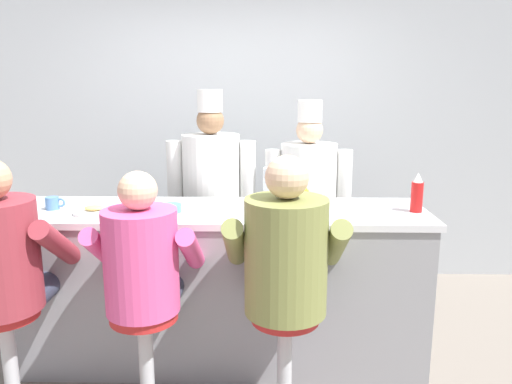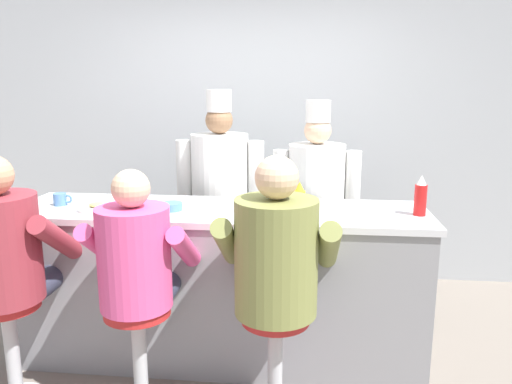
{
  "view_description": "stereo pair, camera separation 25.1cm",
  "coord_description": "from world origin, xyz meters",
  "px_view_note": "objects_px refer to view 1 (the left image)",
  "views": [
    {
      "loc": [
        0.31,
        -2.68,
        1.77
      ],
      "look_at": [
        0.24,
        0.31,
        1.13
      ],
      "focal_mm": 35.0,
      "sensor_mm": 36.0,
      "label": 1
    },
    {
      "loc": [
        0.56,
        -2.67,
        1.77
      ],
      "look_at": [
        0.24,
        0.31,
        1.13
      ],
      "focal_mm": 35.0,
      "sensor_mm": 36.0,
      "label": 2
    }
  ],
  "objects_px": {
    "breakfast_plate": "(94,211)",
    "coffee_mug_tan": "(130,200)",
    "hot_sauce_bottle_orange": "(281,206)",
    "cereal_bowl": "(170,208)",
    "water_pitcher_clear": "(273,185)",
    "mustard_bottle_yellow": "(303,203)",
    "coffee_mug_blue": "(53,203)",
    "diner_seated_maroon": "(2,262)",
    "diner_seated_olive": "(286,262)",
    "cook_in_whites_near": "(212,193)",
    "cook_in_whites_far": "(308,200)",
    "diner_seated_pink": "(143,269)",
    "ketchup_bottle_red": "(417,194)"
  },
  "relations": [
    {
      "from": "cook_in_whites_near",
      "to": "breakfast_plate",
      "type": "bearing_deg",
      "value": -127.28
    },
    {
      "from": "coffee_mug_blue",
      "to": "cook_in_whites_far",
      "type": "relative_size",
      "value": 0.08
    },
    {
      "from": "breakfast_plate",
      "to": "diner_seated_pink",
      "type": "xyz_separation_m",
      "value": [
        0.41,
        -0.49,
        -0.18
      ]
    },
    {
      "from": "hot_sauce_bottle_orange",
      "to": "diner_seated_olive",
      "type": "bearing_deg",
      "value": -87.34
    },
    {
      "from": "diner_seated_maroon",
      "to": "cook_in_whites_near",
      "type": "bearing_deg",
      "value": 53.84
    },
    {
      "from": "cereal_bowl",
      "to": "cook_in_whites_far",
      "type": "distance_m",
      "value": 1.17
    },
    {
      "from": "diner_seated_pink",
      "to": "cook_in_whites_far",
      "type": "height_order",
      "value": "cook_in_whites_far"
    },
    {
      "from": "diner_seated_maroon",
      "to": "cook_in_whites_far",
      "type": "distance_m",
      "value": 2.1
    },
    {
      "from": "mustard_bottle_yellow",
      "to": "water_pitcher_clear",
      "type": "relative_size",
      "value": 1.01
    },
    {
      "from": "diner_seated_pink",
      "to": "diner_seated_olive",
      "type": "xyz_separation_m",
      "value": [
        0.74,
        0.0,
        0.04
      ]
    },
    {
      "from": "hot_sauce_bottle_orange",
      "to": "diner_seated_maroon",
      "type": "height_order",
      "value": "diner_seated_maroon"
    },
    {
      "from": "breakfast_plate",
      "to": "cereal_bowl",
      "type": "relative_size",
      "value": 1.81
    },
    {
      "from": "ketchup_bottle_red",
      "to": "coffee_mug_blue",
      "type": "relative_size",
      "value": 1.93
    },
    {
      "from": "cook_in_whites_far",
      "to": "coffee_mug_blue",
      "type": "bearing_deg",
      "value": -157.72
    },
    {
      "from": "coffee_mug_blue",
      "to": "diner_seated_olive",
      "type": "distance_m",
      "value": 1.56
    },
    {
      "from": "ketchup_bottle_red",
      "to": "cereal_bowl",
      "type": "distance_m",
      "value": 1.51
    },
    {
      "from": "coffee_mug_blue",
      "to": "diner_seated_maroon",
      "type": "xyz_separation_m",
      "value": [
        -0.04,
        -0.57,
        -0.18
      ]
    },
    {
      "from": "hot_sauce_bottle_orange",
      "to": "cook_in_whites_near",
      "type": "distance_m",
      "value": 1.08
    },
    {
      "from": "diner_seated_pink",
      "to": "hot_sauce_bottle_orange",
      "type": "bearing_deg",
      "value": 27.15
    },
    {
      "from": "cereal_bowl",
      "to": "coffee_mug_tan",
      "type": "xyz_separation_m",
      "value": [
        -0.28,
        0.14,
        0.02
      ]
    },
    {
      "from": "diner_seated_maroon",
      "to": "diner_seated_olive",
      "type": "relative_size",
      "value": 0.99
    },
    {
      "from": "ketchup_bottle_red",
      "to": "hot_sauce_bottle_orange",
      "type": "bearing_deg",
      "value": -167.12
    },
    {
      "from": "hot_sauce_bottle_orange",
      "to": "water_pitcher_clear",
      "type": "xyz_separation_m",
      "value": [
        -0.04,
        0.43,
        0.04
      ]
    },
    {
      "from": "mustard_bottle_yellow",
      "to": "cook_in_whites_near",
      "type": "height_order",
      "value": "cook_in_whites_near"
    },
    {
      "from": "diner_seated_maroon",
      "to": "diner_seated_pink",
      "type": "bearing_deg",
      "value": -0.26
    },
    {
      "from": "hot_sauce_bottle_orange",
      "to": "diner_seated_maroon",
      "type": "relative_size",
      "value": 0.11
    },
    {
      "from": "cereal_bowl",
      "to": "coffee_mug_tan",
      "type": "distance_m",
      "value": 0.31
    },
    {
      "from": "hot_sauce_bottle_orange",
      "to": "cereal_bowl",
      "type": "xyz_separation_m",
      "value": [
        -0.67,
        0.15,
        -0.05
      ]
    },
    {
      "from": "mustard_bottle_yellow",
      "to": "diner_seated_olive",
      "type": "xyz_separation_m",
      "value": [
        -0.11,
        -0.32,
        -0.24
      ]
    },
    {
      "from": "cereal_bowl",
      "to": "diner_seated_pink",
      "type": "relative_size",
      "value": 0.1
    },
    {
      "from": "breakfast_plate",
      "to": "cook_in_whites_far",
      "type": "bearing_deg",
      "value": 29.3
    },
    {
      "from": "diner_seated_maroon",
      "to": "diner_seated_olive",
      "type": "xyz_separation_m",
      "value": [
        1.48,
        0.0,
        0.01
      ]
    },
    {
      "from": "cereal_bowl",
      "to": "breakfast_plate",
      "type": "bearing_deg",
      "value": -175.2
    },
    {
      "from": "water_pitcher_clear",
      "to": "coffee_mug_tan",
      "type": "relative_size",
      "value": 1.79
    },
    {
      "from": "diner_seated_pink",
      "to": "cook_in_whites_far",
      "type": "xyz_separation_m",
      "value": [
        0.95,
        1.25,
        0.08
      ]
    },
    {
      "from": "diner_seated_maroon",
      "to": "diner_seated_olive",
      "type": "height_order",
      "value": "diner_seated_olive"
    },
    {
      "from": "diner_seated_olive",
      "to": "hot_sauce_bottle_orange",
      "type": "bearing_deg",
      "value": 92.66
    },
    {
      "from": "coffee_mug_blue",
      "to": "cook_in_whites_near",
      "type": "height_order",
      "value": "cook_in_whites_near"
    },
    {
      "from": "ketchup_bottle_red",
      "to": "hot_sauce_bottle_orange",
      "type": "distance_m",
      "value": 0.86
    },
    {
      "from": "mustard_bottle_yellow",
      "to": "coffee_mug_blue",
      "type": "distance_m",
      "value": 1.57
    },
    {
      "from": "coffee_mug_tan",
      "to": "cook_in_whites_near",
      "type": "distance_m",
      "value": 0.8
    },
    {
      "from": "breakfast_plate",
      "to": "coffee_mug_tan",
      "type": "bearing_deg",
      "value": 44.67
    },
    {
      "from": "diner_seated_olive",
      "to": "ketchup_bottle_red",
      "type": "bearing_deg",
      "value": 34.19
    },
    {
      "from": "coffee_mug_tan",
      "to": "diner_seated_maroon",
      "type": "height_order",
      "value": "diner_seated_maroon"
    },
    {
      "from": "cook_in_whites_far",
      "to": "diner_seated_maroon",
      "type": "bearing_deg",
      "value": -143.58
    },
    {
      "from": "mustard_bottle_yellow",
      "to": "hot_sauce_bottle_orange",
      "type": "bearing_deg",
      "value": 160.18
    },
    {
      "from": "diner_seated_maroon",
      "to": "diner_seated_pink",
      "type": "xyz_separation_m",
      "value": [
        0.74,
        -0.0,
        -0.03
      ]
    },
    {
      "from": "breakfast_plate",
      "to": "coffee_mug_blue",
      "type": "xyz_separation_m",
      "value": [
        -0.29,
        0.09,
        0.03
      ]
    },
    {
      "from": "water_pitcher_clear",
      "to": "diner_seated_maroon",
      "type": "bearing_deg",
      "value": -150.82
    },
    {
      "from": "diner_seated_maroon",
      "to": "mustard_bottle_yellow",
      "type": "bearing_deg",
      "value": 11.51
    }
  ]
}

